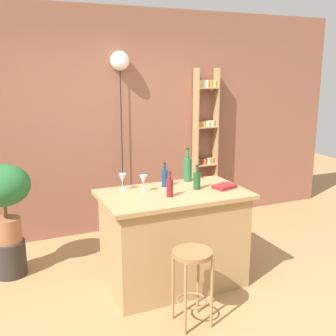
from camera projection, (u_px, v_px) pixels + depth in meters
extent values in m
plane|color=#A37A4C|center=(187.00, 297.00, 3.80)|extent=(12.00, 12.00, 0.00)
cube|color=#8C5642|center=(120.00, 123.00, 5.22)|extent=(6.40, 0.10, 2.80)
cube|color=#A87F51|center=(174.00, 240.00, 3.97)|extent=(1.27, 0.74, 0.89)
cube|color=#A87F51|center=(174.00, 194.00, 3.86)|extent=(1.38, 0.80, 0.04)
cylinder|color=#997047|center=(185.00, 300.00, 3.20)|extent=(0.02, 0.02, 0.61)
cylinder|color=#997047|center=(212.00, 294.00, 3.29)|extent=(0.02, 0.02, 0.61)
cylinder|color=#997047|center=(173.00, 286.00, 3.40)|extent=(0.02, 0.02, 0.61)
cylinder|color=#997047|center=(198.00, 280.00, 3.50)|extent=(0.02, 0.02, 0.61)
torus|color=#997047|center=(192.00, 301.00, 3.37)|extent=(0.25, 0.25, 0.02)
cylinder|color=olive|center=(193.00, 253.00, 3.27)|extent=(0.33, 0.33, 0.03)
cube|color=#A87F51|center=(195.00, 147.00, 5.56)|extent=(0.02, 0.16, 2.08)
cube|color=#A87F51|center=(215.00, 145.00, 5.68)|extent=(0.02, 0.16, 2.08)
cube|color=#A87F51|center=(204.00, 200.00, 5.80)|extent=(0.29, 0.16, 0.02)
cylinder|color=brown|center=(197.00, 197.00, 5.74)|extent=(0.05, 0.05, 0.10)
cylinder|color=brown|center=(202.00, 197.00, 5.78)|extent=(0.05, 0.05, 0.10)
cylinder|color=#994C23|center=(206.00, 196.00, 5.80)|extent=(0.05, 0.05, 0.10)
cylinder|color=#994C23|center=(212.00, 195.00, 5.83)|extent=(0.05, 0.05, 0.10)
cube|color=#A87F51|center=(205.00, 164.00, 5.68)|extent=(0.29, 0.16, 0.02)
cylinder|color=#4C7033|center=(197.00, 162.00, 5.63)|extent=(0.08, 0.08, 0.08)
cylinder|color=brown|center=(201.00, 161.00, 5.65)|extent=(0.08, 0.08, 0.08)
cylinder|color=#994C23|center=(205.00, 161.00, 5.66)|extent=(0.08, 0.08, 0.08)
cylinder|color=beige|center=(209.00, 161.00, 5.69)|extent=(0.08, 0.08, 0.08)
cylinder|color=#AD7A38|center=(212.00, 160.00, 5.72)|extent=(0.08, 0.08, 0.08)
cube|color=#A87F51|center=(206.00, 127.00, 5.56)|extent=(0.29, 0.16, 0.02)
cylinder|color=#AD7A38|center=(199.00, 124.00, 5.50)|extent=(0.07, 0.07, 0.07)
cylinder|color=gold|center=(203.00, 124.00, 5.54)|extent=(0.07, 0.07, 0.07)
cylinder|color=beige|center=(208.00, 124.00, 5.56)|extent=(0.07, 0.07, 0.07)
cylinder|color=beige|center=(212.00, 123.00, 5.59)|extent=(0.07, 0.07, 0.07)
cube|color=#A87F51|center=(207.00, 88.00, 5.44)|extent=(0.29, 0.16, 0.02)
cylinder|color=beige|center=(199.00, 84.00, 5.39)|extent=(0.06, 0.06, 0.09)
cylinder|color=beige|center=(203.00, 84.00, 5.41)|extent=(0.06, 0.06, 0.09)
cylinder|color=beige|center=(207.00, 84.00, 5.42)|extent=(0.06, 0.06, 0.09)
cylinder|color=#AD7A38|center=(211.00, 84.00, 5.45)|extent=(0.06, 0.06, 0.09)
cylinder|color=gold|center=(214.00, 84.00, 5.46)|extent=(0.06, 0.06, 0.09)
cylinder|color=#2D2823|center=(10.00, 258.00, 4.19)|extent=(0.32, 0.32, 0.36)
cylinder|color=#935B3D|center=(7.00, 230.00, 4.12)|extent=(0.27, 0.27, 0.25)
cylinder|color=brown|center=(6.00, 211.00, 4.07)|extent=(0.03, 0.03, 0.16)
ellipsoid|color=#23602D|center=(3.00, 185.00, 4.01)|extent=(0.52, 0.47, 0.42)
cylinder|color=maroon|center=(170.00, 188.00, 3.71)|extent=(0.06, 0.06, 0.16)
cylinder|color=maroon|center=(170.00, 176.00, 3.68)|extent=(0.02, 0.02, 0.06)
cylinder|color=black|center=(170.00, 172.00, 3.68)|extent=(0.03, 0.03, 0.01)
cylinder|color=#236638|center=(188.00, 170.00, 4.22)|extent=(0.08, 0.08, 0.24)
cylinder|color=#236638|center=(188.00, 154.00, 4.18)|extent=(0.03, 0.03, 0.09)
cylinder|color=black|center=(188.00, 149.00, 4.17)|extent=(0.03, 0.03, 0.01)
cylinder|color=navy|center=(165.00, 178.00, 4.03)|extent=(0.06, 0.06, 0.16)
cylinder|color=navy|center=(165.00, 167.00, 4.01)|extent=(0.02, 0.02, 0.06)
cylinder|color=black|center=(165.00, 163.00, 4.00)|extent=(0.03, 0.03, 0.01)
cylinder|color=#194C23|center=(197.00, 181.00, 3.94)|extent=(0.07, 0.07, 0.16)
cylinder|color=#194C23|center=(197.00, 170.00, 3.91)|extent=(0.03, 0.03, 0.06)
cylinder|color=black|center=(197.00, 166.00, 3.91)|extent=(0.03, 0.03, 0.01)
cylinder|color=silver|center=(144.00, 192.00, 3.86)|extent=(0.06, 0.06, 0.00)
cylinder|color=silver|center=(144.00, 188.00, 3.85)|extent=(0.01, 0.01, 0.07)
cone|color=silver|center=(143.00, 180.00, 3.84)|extent=(0.07, 0.07, 0.08)
cylinder|color=silver|center=(123.00, 190.00, 3.92)|extent=(0.06, 0.06, 0.00)
cylinder|color=silver|center=(123.00, 186.00, 3.91)|extent=(0.01, 0.01, 0.07)
cone|color=silver|center=(122.00, 178.00, 3.89)|extent=(0.07, 0.07, 0.08)
cube|color=maroon|center=(224.00, 186.00, 3.99)|extent=(0.24, 0.20, 0.03)
cylinder|color=black|center=(122.00, 149.00, 5.19)|extent=(0.01, 0.01, 2.16)
sphere|color=white|center=(120.00, 61.00, 4.94)|extent=(0.23, 0.23, 0.23)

